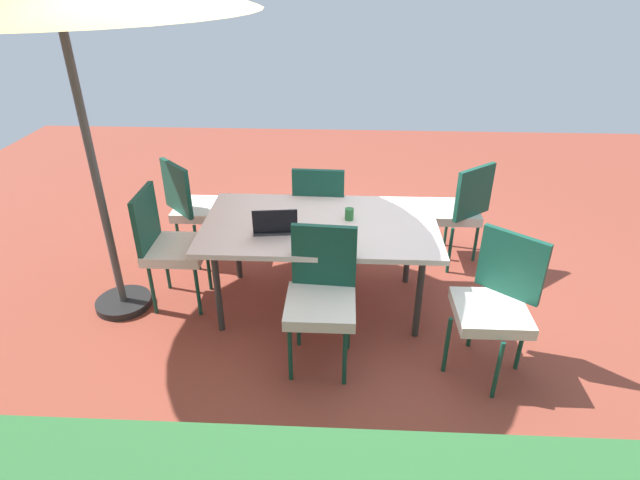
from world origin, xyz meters
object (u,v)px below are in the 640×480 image
chair_southeast (194,205)px  laptop (275,226)px  chair_south (320,209)px  chair_northwest (496,300)px  cup (349,214)px  dining_table (320,229)px  chair_southwest (458,208)px  chair_east (168,242)px  chair_north (322,293)px

chair_southeast → laptop: bearing=-179.2°
chair_south → chair_northwest: 1.81m
chair_northwest → cup: chair_northwest is taller
chair_south → chair_southeast: 1.14m
dining_table → chair_southwest: bearing=-148.1°
chair_east → chair_south: bearing=-60.2°
dining_table → cup: size_ratio=19.43×
chair_southeast → chair_northwest: (-2.36, 1.37, 0.00)m
chair_southwest → chair_southeast: (2.38, 0.05, 0.00)m
chair_southwest → laptop: 1.79m
chair_southeast → chair_north: bearing=177.8°
chair_southeast → laptop: (-0.86, 0.85, 0.24)m
dining_table → chair_south: bearing=-86.9°
chair_northwest → chair_east: 2.47m
dining_table → chair_east: (1.19, 0.01, -0.14)m
chair_east → dining_table: bearing=-89.7°
laptop → dining_table: bearing=-160.9°
dining_table → chair_east: size_ratio=1.81×
laptop → cup: 0.58m
dining_table → laptop: (0.32, 0.16, 0.10)m
chair_southwest → chair_east: same height
dining_table → chair_southwest: 1.42m
chair_north → chair_southeast: size_ratio=1.00×
chair_southwest → laptop: chair_southwest is taller
chair_south → chair_east: bearing=32.1°
chair_south → chair_southwest: (-1.24, -0.09, 0.00)m
laptop → cup: size_ratio=3.81×
chair_north → chair_southeast: bearing=135.9°
dining_table → chair_north: chair_north is taller
laptop → chair_northwest: bearing=153.6°
chair_southwest → chair_east: bearing=-21.1°
chair_north → cup: chair_north is taller
chair_east → laptop: (-0.87, 0.15, 0.24)m
chair_north → chair_southwest: (-1.16, -1.40, 0.00)m
dining_table → chair_east: bearing=0.6°
chair_northwest → chair_south: bearing=171.7°
chair_northwest → chair_southeast: bearing=-170.9°
chair_east → cup: size_ratio=10.72×
chair_south → laptop: 0.90m
dining_table → chair_northwest: size_ratio=1.81×
chair_north → chair_southeast: same height
chair_southeast → laptop: size_ratio=2.81×
chair_south → dining_table: bearing=95.1°
chair_north → cup: (-0.18, -0.72, 0.24)m
chair_southwest → cup: size_ratio=10.72×
chair_southwest → cup: (0.98, 0.68, 0.24)m
chair_southwest → chair_east: (2.39, 0.76, 0.00)m
chair_north → dining_table: bearing=97.5°
cup → chair_north: bearing=76.0°
chair_southwest → chair_southeast: 2.38m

